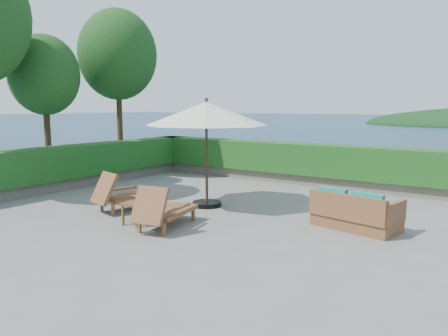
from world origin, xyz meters
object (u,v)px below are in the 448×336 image
Objects in this scene: lounge_left at (125,194)px; side_table at (135,206)px; lounge_right at (164,210)px; wicker_loveseat at (355,213)px; patio_umbrella at (206,115)px.

lounge_left reaches higher than side_table.
lounge_right is at bearing 9.10° from side_table.
lounge_left is 1.40m from side_table.
lounge_left is 0.97× the size of wicker_loveseat.
lounge_left is (-1.40, -1.54, -1.95)m from patio_umbrella.
patio_umbrella reaches higher than wicker_loveseat.
lounge_right is 4.05m from wicker_loveseat.
side_table is 4.75m from wicker_loveseat.
lounge_left is at bearing 145.93° from side_table.
wicker_loveseat is (5.26, 1.61, -0.08)m from lounge_left.
patio_umbrella is 3.05m from side_table.
lounge_right reaches higher than wicker_loveseat.
lounge_left reaches higher than lounge_right.
lounge_left is at bearing 149.25° from lounge_right.
lounge_left is 2.02m from lounge_right.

